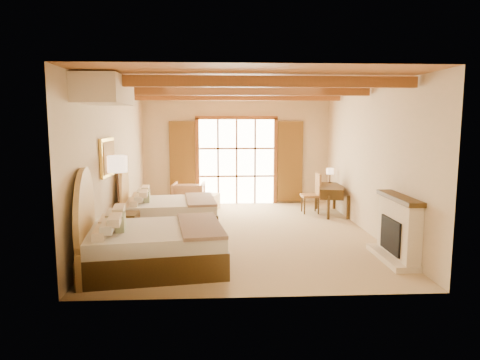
{
  "coord_description": "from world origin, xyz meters",
  "views": [
    {
      "loc": [
        -0.56,
        -9.19,
        2.45
      ],
      "look_at": [
        -0.07,
        0.2,
        1.15
      ],
      "focal_mm": 32.0,
      "sensor_mm": 36.0,
      "label": 1
    }
  ],
  "objects": [
    {
      "name": "painting",
      "position": [
        -2.7,
        -0.75,
        1.75
      ],
      "size": [
        0.06,
        0.95,
        0.75
      ],
      "color": "#EEC64E",
      "rests_on": "wall_left"
    },
    {
      "name": "ceiling_beams",
      "position": [
        0.0,
        0.0,
        3.08
      ],
      "size": [
        5.39,
        4.6,
        0.18
      ],
      "primitive_type": null,
      "color": "#945423",
      "rests_on": "ceiling"
    },
    {
      "name": "french_doors",
      "position": [
        0.0,
        3.44,
        1.25
      ],
      "size": [
        3.95,
        0.08,
        2.6
      ],
      "color": "white",
      "rests_on": "ground"
    },
    {
      "name": "fireplace",
      "position": [
        2.6,
        -2.0,
        0.51
      ],
      "size": [
        0.46,
        1.4,
        1.16
      ],
      "color": "beige",
      "rests_on": "ground"
    },
    {
      "name": "canopy_valance",
      "position": [
        -2.4,
        -2.0,
        2.95
      ],
      "size": [
        0.7,
        1.4,
        0.45
      ],
      "primitive_type": "cube",
      "color": "#F8E0C2",
      "rests_on": "ceiling"
    },
    {
      "name": "ceiling",
      "position": [
        0.0,
        0.0,
        3.2
      ],
      "size": [
        7.0,
        7.0,
        0.0
      ],
      "primitive_type": "plane",
      "rotation": [
        3.14,
        0.0,
        0.0
      ],
      "color": "#AF6938",
      "rests_on": "ground"
    },
    {
      "name": "nightstand",
      "position": [
        -2.44,
        -0.68,
        0.31
      ],
      "size": [
        0.53,
        0.53,
        0.62
      ],
      "primitive_type": "cube",
      "rotation": [
        0.0,
        0.0,
        -0.02
      ],
      "color": "#493112",
      "rests_on": "floor"
    },
    {
      "name": "desk_lamp",
      "position": [
        2.54,
        2.4,
        1.06
      ],
      "size": [
        0.2,
        0.2,
        0.41
      ],
      "color": "#3B281C",
      "rests_on": "desk"
    },
    {
      "name": "wall_right",
      "position": [
        2.75,
        0.0,
        1.6
      ],
      "size": [
        0.0,
        7.0,
        7.0
      ],
      "primitive_type": "plane",
      "rotation": [
        1.57,
        0.0,
        -1.57
      ],
      "color": "beige",
      "rests_on": "ground"
    },
    {
      "name": "ottoman",
      "position": [
        -0.87,
        2.58,
        0.21
      ],
      "size": [
        0.74,
        0.74,
        0.43
      ],
      "primitive_type": "cube",
      "rotation": [
        0.0,
        0.0,
        -0.29
      ],
      "color": "tan",
      "rests_on": "floor"
    },
    {
      "name": "bed_near",
      "position": [
        -1.8,
        -2.2,
        0.45
      ],
      "size": [
        2.51,
        2.02,
        1.5
      ],
      "rotation": [
        0.0,
        0.0,
        0.14
      ],
      "color": "#493112",
      "rests_on": "floor"
    },
    {
      "name": "floor_lamp",
      "position": [
        -2.5,
        -0.87,
        1.52
      ],
      "size": [
        0.38,
        0.38,
        1.79
      ],
      "color": "#3B281C",
      "rests_on": "floor"
    },
    {
      "name": "wall_left",
      "position": [
        -2.75,
        0.0,
        1.6
      ],
      "size": [
        0.0,
        7.0,
        7.0
      ],
      "primitive_type": "plane",
      "rotation": [
        1.57,
        0.0,
        1.57
      ],
      "color": "beige",
      "rests_on": "ground"
    },
    {
      "name": "armchair",
      "position": [
        -1.37,
        2.5,
        0.39
      ],
      "size": [
        0.89,
        0.92,
        0.79
      ],
      "primitive_type": "imported",
      "rotation": [
        0.0,
        0.0,
        -3.21
      ],
      "color": "tan",
      "rests_on": "floor"
    },
    {
      "name": "wall_back",
      "position": [
        0.0,
        3.5,
        1.6
      ],
      "size": [
        5.5,
        0.0,
        5.5
      ],
      "primitive_type": "plane",
      "rotation": [
        1.57,
        0.0,
        0.0
      ],
      "color": "beige",
      "rests_on": "ground"
    },
    {
      "name": "floor",
      "position": [
        0.0,
        0.0,
        0.0
      ],
      "size": [
        7.0,
        7.0,
        0.0
      ],
      "primitive_type": "plane",
      "color": "#C8B289",
      "rests_on": "ground"
    },
    {
      "name": "bed_far",
      "position": [
        -1.85,
        0.56,
        0.42
      ],
      "size": [
        2.28,
        1.82,
        1.4
      ],
      "rotation": [
        0.0,
        0.0,
        0.11
      ],
      "color": "#493112",
      "rests_on": "floor"
    },
    {
      "name": "desk",
      "position": [
        2.46,
        1.85,
        0.4
      ],
      "size": [
        0.93,
        1.51,
        0.75
      ],
      "rotation": [
        0.0,
        0.0,
        -0.26
      ],
      "color": "#493112",
      "rests_on": "floor"
    },
    {
      "name": "desk_chair",
      "position": [
        1.94,
        1.99,
        0.33
      ],
      "size": [
        0.47,
        0.47,
        1.06
      ],
      "rotation": [
        0.0,
        0.0,
        0.02
      ],
      "color": "#A97949",
      "rests_on": "floor"
    }
  ]
}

